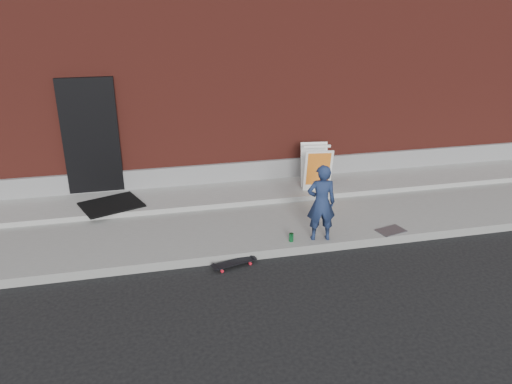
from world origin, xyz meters
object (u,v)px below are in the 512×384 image
object	(u,v)px
pizza_sign	(316,167)
soda_can	(291,237)
child	(321,203)
skateboard	(234,263)

from	to	relation	value
pizza_sign	soda_can	bearing A→B (deg)	-119.42
child	pizza_sign	bearing A→B (deg)	-98.20
pizza_sign	soda_can	xyz separation A→B (m)	(-1.09, -1.93, -0.49)
skateboard	pizza_sign	bearing A→B (deg)	47.05
skateboard	pizza_sign	world-z (taller)	pizza_sign
child	skateboard	distance (m)	1.71
soda_can	pizza_sign	bearing A→B (deg)	60.58
child	pizza_sign	size ratio (longest dim) A/B	1.42
soda_can	child	bearing A→B (deg)	-2.84
pizza_sign	soda_can	world-z (taller)	pizza_sign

